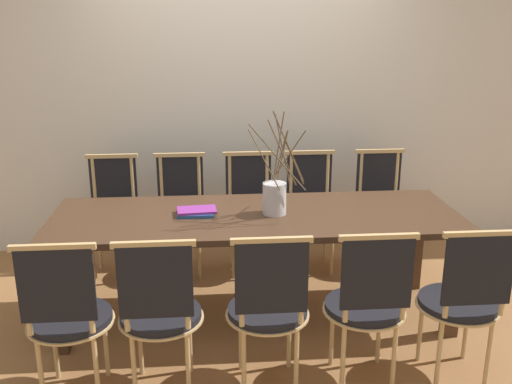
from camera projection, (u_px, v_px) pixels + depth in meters
The scene contains 15 objects.
ground_plane at pixel (256, 315), 3.92m from camera, with size 16.00×16.00×0.00m, color olive.
wall_rear at pixel (243, 63), 4.73m from camera, with size 12.00×0.06×3.20m.
dining_table at pixel (256, 227), 3.73m from camera, with size 2.65×0.89×0.74m.
chair_near_leftend at pixel (67, 313), 2.92m from camera, with size 0.45×0.45×0.94m.
chair_near_left at pixel (160, 310), 2.96m from camera, with size 0.45×0.45×0.94m.
chair_near_center at pixel (269, 305), 3.01m from camera, with size 0.45×0.45×0.94m.
chair_near_right at pixel (367, 301), 3.05m from camera, with size 0.45×0.45×0.94m.
chair_near_rightend at pixel (463, 298), 3.09m from camera, with size 0.45×0.45×0.94m.
chair_far_leftend at pixel (113, 212), 4.45m from camera, with size 0.45×0.45×0.94m.
chair_far_left at pixel (181, 210), 4.49m from camera, with size 0.45×0.45×0.94m.
chair_far_center at pixel (250, 209), 4.53m from camera, with size 0.45×0.45×0.94m.
chair_far_right at pixel (311, 207), 4.57m from camera, with size 0.45×0.45×0.94m.
chair_far_rightend at pixel (382, 205), 4.62m from camera, with size 0.45×0.45×0.94m.
vase_centerpiece at pixel (275, 196), 3.68m from camera, with size 0.38×0.39×0.70m.
book_stack at pixel (196, 212), 3.69m from camera, with size 0.26×0.18×0.04m.
Camera 1 is at (-0.29, -3.49, 1.96)m, focal length 40.00 mm.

